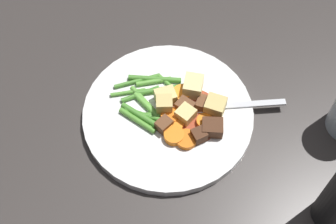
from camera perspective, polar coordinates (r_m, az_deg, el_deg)
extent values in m
plane|color=#383330|center=(0.74, 0.00, -0.60)|extent=(3.00, 3.00, 0.00)
cylinder|color=white|center=(0.74, 0.00, -0.30)|extent=(0.26, 0.26, 0.01)
cylinder|color=#93381E|center=(0.72, 2.51, -0.43)|extent=(0.10, 0.10, 0.00)
cylinder|color=orange|center=(0.70, 2.20, -3.30)|extent=(0.04, 0.04, 0.01)
cylinder|color=orange|center=(0.74, 1.60, 2.26)|extent=(0.04, 0.04, 0.01)
cylinder|color=orange|center=(0.70, 0.73, -2.84)|extent=(0.04, 0.04, 0.01)
cylinder|color=orange|center=(0.72, 4.42, -1.19)|extent=(0.03, 0.03, 0.01)
cylinder|color=orange|center=(0.72, 0.24, -0.50)|extent=(0.04, 0.04, 0.01)
cylinder|color=orange|center=(0.71, 0.78, -1.53)|extent=(0.03, 0.03, 0.01)
cube|color=#EAD68C|center=(0.74, 3.03, 3.06)|extent=(0.04, 0.04, 0.03)
cube|color=#DBBC6B|center=(0.72, 5.67, 0.66)|extent=(0.04, 0.04, 0.03)
cube|color=#E5CC7A|center=(0.71, 2.13, -0.31)|extent=(0.03, 0.03, 0.02)
cube|color=#E5CC7A|center=(0.73, -0.31, 1.80)|extent=(0.04, 0.04, 0.02)
cube|color=#DBBC6B|center=(0.72, -0.63, 0.62)|extent=(0.03, 0.03, 0.03)
cube|color=brown|center=(0.73, 4.13, 1.04)|extent=(0.02, 0.03, 0.02)
cube|color=brown|center=(0.72, 2.06, 0.64)|extent=(0.03, 0.02, 0.02)
cube|color=brown|center=(0.71, -0.49, -1.54)|extent=(0.02, 0.03, 0.02)
cube|color=#4C2B19|center=(0.70, 3.75, -2.79)|extent=(0.03, 0.03, 0.02)
cube|color=#4C2B19|center=(0.71, 5.33, -1.88)|extent=(0.04, 0.04, 0.02)
cylinder|color=#4C8E33|center=(0.76, -3.71, 3.74)|extent=(0.05, 0.06, 0.01)
cylinder|color=#599E38|center=(0.75, 0.43, 3.01)|extent=(0.06, 0.02, 0.01)
cylinder|color=#66AD42|center=(0.74, -2.74, 1.20)|extent=(0.07, 0.03, 0.01)
cylinder|color=#4C8E33|center=(0.72, -2.93, -0.33)|extent=(0.06, 0.02, 0.01)
cylinder|color=#66AD42|center=(0.73, -2.65, 0.83)|extent=(0.05, 0.02, 0.01)
cylinder|color=#4C8E33|center=(0.75, -0.68, 2.73)|extent=(0.07, 0.07, 0.01)
cylinder|color=#599E38|center=(0.72, -3.69, -1.03)|extent=(0.07, 0.01, 0.01)
cylinder|color=#4C8E33|center=(0.72, -3.03, -0.63)|extent=(0.08, 0.01, 0.01)
cylinder|color=#4C8E33|center=(0.74, -3.49, 1.99)|extent=(0.04, 0.06, 0.01)
cylinder|color=#4C8E33|center=(0.72, -0.19, -0.26)|extent=(0.06, 0.05, 0.01)
cylinder|color=#4C8E33|center=(0.76, -1.60, 3.99)|extent=(0.08, 0.05, 0.01)
cylinder|color=#599E38|center=(0.75, -4.81, 2.35)|extent=(0.04, 0.04, 0.01)
cylinder|color=#66AD42|center=(0.76, -1.74, 3.68)|extent=(0.04, 0.05, 0.01)
cube|color=silver|center=(0.75, 9.67, 0.92)|extent=(0.09, 0.08, 0.00)
cube|color=silver|center=(0.73, 4.60, 0.59)|extent=(0.03, 0.03, 0.00)
cylinder|color=silver|center=(0.74, 2.20, 1.05)|extent=(0.03, 0.03, 0.00)
cylinder|color=silver|center=(0.73, 2.24, 0.63)|extent=(0.03, 0.03, 0.00)
cylinder|color=silver|center=(0.73, 2.29, 0.22)|extent=(0.03, 0.03, 0.00)
cylinder|color=silver|center=(0.73, 2.34, -0.20)|extent=(0.03, 0.03, 0.00)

